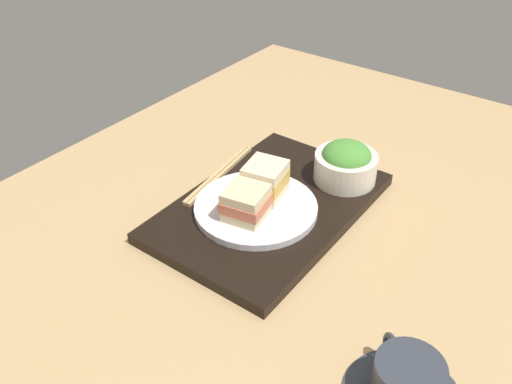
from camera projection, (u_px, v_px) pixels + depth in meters
The scene contains 7 objects.
ground_plane at pixel (278, 227), 95.46cm from camera, with size 140.00×100.00×3.00cm, color tan.
serving_tray at pixel (270, 207), 95.98cm from camera, with size 41.91×27.58×2.08cm, color black.
sandwich_plate at pixel (256, 208), 93.13cm from camera, with size 21.30×21.30×1.21cm, color silver.
sandwich_near at pixel (265, 180), 93.41cm from camera, with size 7.87×7.67×6.21cm.
sandwich_far at pixel (246, 203), 88.81cm from camera, with size 8.19×8.10×5.27cm.
salad_bowl at pixel (346, 163), 99.22cm from camera, with size 11.56×11.56×7.71cm.
chopsticks_pair at pixel (219, 174), 102.11cm from camera, with size 22.02×4.42×0.70cm.
Camera 1 is at (62.04, 40.79, 58.94)cm, focal length 37.99 mm.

